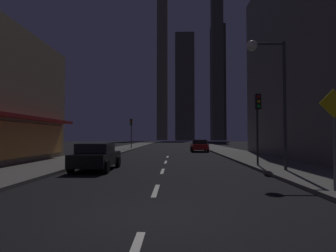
% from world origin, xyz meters
% --- Properties ---
extents(ground_plane, '(78.00, 136.00, 0.10)m').
position_xyz_m(ground_plane, '(0.00, 32.00, -0.05)').
color(ground_plane, black).
extents(sidewalk_right, '(4.00, 76.00, 0.15)m').
position_xyz_m(sidewalk_right, '(7.00, 32.00, 0.07)').
color(sidewalk_right, '#605E59').
rests_on(sidewalk_right, ground).
extents(sidewalk_left, '(4.00, 76.00, 0.15)m').
position_xyz_m(sidewalk_left, '(-7.00, 32.00, 0.07)').
color(sidewalk_left, '#605E59').
rests_on(sidewalk_left, ground).
extents(lane_marking_center, '(0.16, 23.00, 0.01)m').
position_xyz_m(lane_marking_center, '(0.00, 8.40, 0.01)').
color(lane_marking_center, silver).
rests_on(lane_marking_center, ground).
extents(skyscraper_distant_tall, '(5.53, 6.55, 79.99)m').
position_xyz_m(skyscraper_distant_tall, '(-5.86, 141.27, 40.00)').
color(skyscraper_distant_tall, '#615C48').
rests_on(skyscraper_distant_tall, ground).
extents(skyscraper_distant_mid, '(8.61, 8.59, 48.83)m').
position_xyz_m(skyscraper_distant_mid, '(5.21, 121.55, 24.41)').
color(skyscraper_distant_mid, '#474335').
rests_on(skyscraper_distant_mid, ground).
extents(skyscraper_distant_short, '(5.12, 6.47, 79.92)m').
position_xyz_m(skyscraper_distant_short, '(20.78, 125.17, 39.96)').
color(skyscraper_distant_short, '#433F32').
rests_on(skyscraper_distant_short, ground).
extents(skyscraper_distant_slender, '(6.74, 7.72, 56.49)m').
position_xyz_m(skyscraper_distant_slender, '(21.90, 130.40, 28.25)').
color(skyscraper_distant_slender, '#3A372B').
rests_on(skyscraper_distant_slender, ground).
extents(car_parked_near, '(1.98, 4.24, 1.45)m').
position_xyz_m(car_parked_near, '(-3.60, 8.81, 0.74)').
color(car_parked_near, black).
rests_on(car_parked_near, ground).
extents(car_parked_far, '(1.98, 4.24, 1.45)m').
position_xyz_m(car_parked_far, '(3.60, 27.51, 0.74)').
color(car_parked_far, '#B21919').
rests_on(car_parked_far, ground).
extents(fire_hydrant_far_left, '(0.42, 0.30, 0.65)m').
position_xyz_m(fire_hydrant_far_left, '(-5.90, 22.86, 0.45)').
color(fire_hydrant_far_left, '#B2B2B2').
rests_on(fire_hydrant_far_left, sidewalk_left).
extents(traffic_light_near_right, '(0.32, 0.48, 4.20)m').
position_xyz_m(traffic_light_near_right, '(5.50, 10.16, 3.19)').
color(traffic_light_near_right, '#2D2D2D').
rests_on(traffic_light_near_right, sidewalk_right).
extents(traffic_light_far_left, '(0.32, 0.48, 4.20)m').
position_xyz_m(traffic_light_far_left, '(-5.50, 33.02, 3.19)').
color(traffic_light_far_left, '#2D2D2D').
rests_on(traffic_light_far_left, sidewalk_left).
extents(street_lamp_right, '(1.96, 0.56, 6.58)m').
position_xyz_m(street_lamp_right, '(5.38, 7.97, 5.07)').
color(street_lamp_right, '#38383D').
rests_on(street_lamp_right, sidewalk_right).
extents(pedestrian_crossing_sign, '(0.91, 0.08, 3.15)m').
position_xyz_m(pedestrian_crossing_sign, '(5.60, 2.58, 2.02)').
color(pedestrian_crossing_sign, slate).
rests_on(pedestrian_crossing_sign, sidewalk_right).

